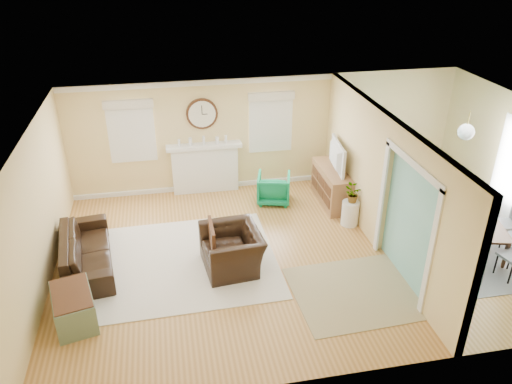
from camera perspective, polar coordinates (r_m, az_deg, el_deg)
floor at (r=9.59m, az=5.07°, el=-6.77°), size 9.00×9.00×0.00m
wall_back at (r=11.59m, az=1.37°, el=6.84°), size 9.00×0.02×2.60m
wall_front at (r=6.57m, az=12.66°, el=-11.73°), size 9.00×0.02×2.60m
wall_left at (r=8.90m, az=-23.73°, el=-2.38°), size 0.02×6.00×2.60m
ceiling at (r=8.42m, az=5.80°, el=8.03°), size 9.00×6.00×0.02m
partition at (r=9.64m, az=13.65°, el=1.98°), size 0.17×6.00×2.60m
fireplace at (r=11.55m, az=-5.85°, el=2.84°), size 1.70×0.30×1.17m
wall_clock at (r=11.17m, az=-6.20°, el=8.88°), size 0.70×0.07×0.70m
window_left at (r=11.21m, az=-14.11°, el=7.23°), size 1.05×0.13×1.42m
window_right at (r=11.44m, az=1.69°, el=8.46°), size 1.05×0.13×1.42m
pendant at (r=9.80m, az=22.88°, el=6.35°), size 0.30×0.30×0.55m
rug_cream at (r=9.37m, az=-8.20°, el=-7.85°), size 3.39×2.96×0.02m
rug_jute at (r=8.76m, az=11.71°, el=-11.05°), size 2.29×1.90×0.01m
rug_grey at (r=10.60m, az=23.17°, el=-5.50°), size 2.42×3.02×0.01m
sofa at (r=9.52m, az=-18.84°, el=-6.38°), size 1.11×2.24×0.63m
eames_chair at (r=8.96m, az=-2.75°, el=-6.58°), size 1.10×1.23×0.74m
green_chair at (r=11.13m, az=2.04°, el=0.46°), size 0.87×0.89×0.66m
trunk at (r=8.35m, az=-20.12°, el=-12.26°), size 0.79×1.05×0.54m
credenza at (r=11.20m, az=8.62°, el=0.73°), size 0.51×1.49×0.80m
tv at (r=10.90m, az=8.79°, el=4.08°), size 0.26×1.10×0.63m
garden_stool at (r=10.45m, az=10.70°, el=-2.39°), size 0.36×0.36×0.52m
potted_plant at (r=10.24m, az=10.92°, el=-0.21°), size 0.44×0.44×0.37m
dining_table at (r=10.45m, az=23.46°, el=-4.18°), size 1.30×1.84×0.59m
dining_chair_n at (r=11.19m, az=20.48°, el=0.11°), size 0.52×0.52×0.96m
dining_chair_w at (r=9.89m, az=20.44°, el=-3.34°), size 0.54×0.54×1.02m
dining_chair_e at (r=10.67m, az=26.89°, el=-2.81°), size 0.42×0.42×0.91m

